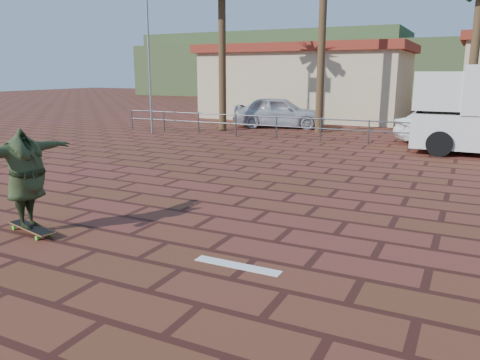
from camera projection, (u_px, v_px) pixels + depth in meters
name	position (u px, v px, depth m)	size (l,w,h in m)	color
ground	(233.00, 235.00, 8.47)	(120.00, 120.00, 0.00)	maroon
paint_stripe	(237.00, 266.00, 7.12)	(1.40, 0.22, 0.01)	white
guardrail	(369.00, 128.00, 18.79)	(24.06, 0.06, 1.00)	#47494F
flagpole	(150.00, 32.00, 21.29)	(1.30, 0.10, 8.00)	gray
building_west	(307.00, 81.00, 29.75)	(12.60, 7.60, 4.50)	beige
hill_front	(440.00, 71.00, 51.43)	(70.00, 18.00, 6.00)	#384C28
hill_back	(275.00, 64.00, 65.96)	(35.00, 14.00, 8.00)	#384C28
longboard	(31.00, 228.00, 8.54)	(1.28, 0.56, 0.12)	olive
skateboarder	(26.00, 179.00, 8.33)	(2.21, 0.60, 1.80)	#2E3B20
car_silver	(279.00, 112.00, 24.61)	(1.92, 4.76, 1.62)	silver
car_white	(448.00, 128.00, 19.00)	(1.40, 4.02, 1.32)	white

